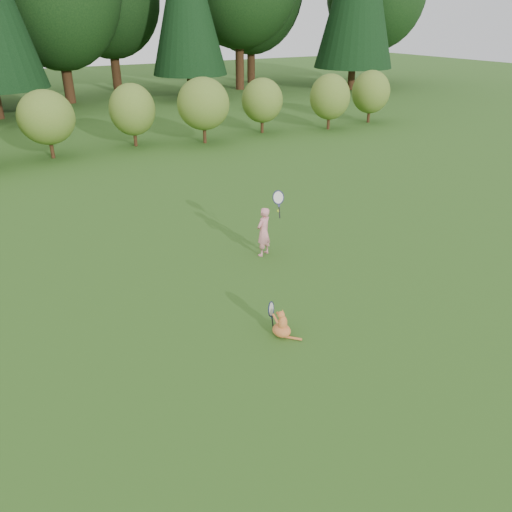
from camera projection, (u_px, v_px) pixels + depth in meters
ground at (268, 309)px, 9.15m from camera, size 100.00×100.00×0.00m
shrub_row at (92, 117)px, 18.72m from camera, size 28.00×3.00×2.80m
child at (264, 231)px, 10.97m from camera, size 0.67×0.47×1.67m
cat at (281, 323)px, 8.31m from camera, size 0.43×0.68×0.66m
tennis_ball at (279, 211)px, 10.91m from camera, size 0.07×0.07×0.07m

